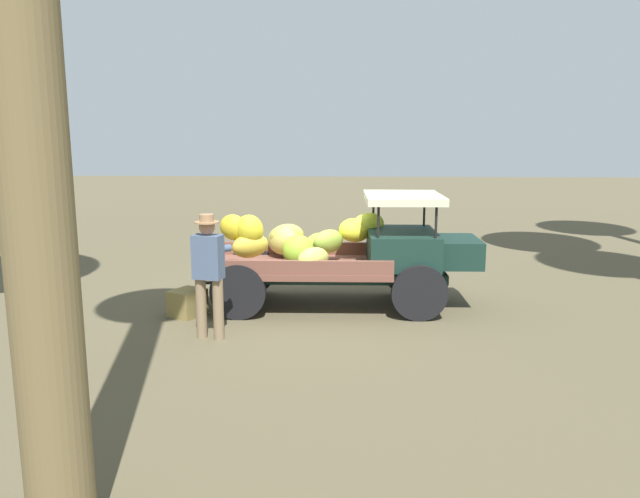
# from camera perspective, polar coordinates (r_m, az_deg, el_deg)

# --- Properties ---
(ground_plane) EXTENTS (60.00, 60.00, 0.00)m
(ground_plane) POSITION_cam_1_polar(r_m,az_deg,el_deg) (10.64, -0.00, -4.94)
(ground_plane) COLOR brown
(truck) EXTENTS (4.51, 1.87, 1.88)m
(truck) POSITION_cam_1_polar(r_m,az_deg,el_deg) (10.28, 2.72, -0.23)
(truck) COLOR #152D26
(truck) RESTS_ON ground
(farmer) EXTENTS (0.53, 0.49, 1.77)m
(farmer) POSITION_cam_1_polar(r_m,az_deg,el_deg) (8.76, -10.18, -1.77)
(farmer) COLOR #806A4E
(farmer) RESTS_ON ground
(wooden_crate) EXTENTS (0.63, 0.65, 0.42)m
(wooden_crate) POSITION_cam_1_polar(r_m,az_deg,el_deg) (10.08, -12.07, -4.85)
(wooden_crate) COLOR olive
(wooden_crate) RESTS_ON ground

